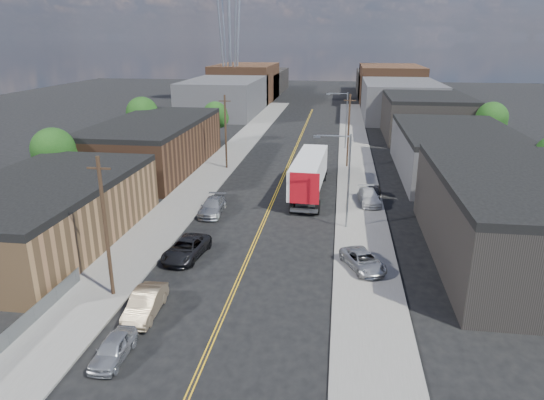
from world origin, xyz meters
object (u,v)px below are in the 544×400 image
(car_left_a, at_px, (113,349))
(car_right_lot_a, at_px, (363,261))
(car_right_lot_c, at_px, (373,193))
(semi_truck, at_px, (310,170))
(car_ahead_truck, at_px, (318,173))
(car_left_c, at_px, (186,249))
(car_left_d, at_px, (213,206))
(car_right_lot_b, at_px, (369,197))
(car_left_b, at_px, (145,303))

(car_left_a, height_order, car_right_lot_a, car_right_lot_a)
(car_right_lot_c, bearing_deg, car_left_a, -110.93)
(semi_truck, distance_m, car_ahead_truck, 6.15)
(semi_truck, xyz_separation_m, car_right_lot_c, (7.21, -2.20, -1.74))
(car_right_lot_a, bearing_deg, car_left_c, 153.75)
(car_left_a, distance_m, car_left_d, 23.85)
(car_right_lot_b, distance_m, car_ahead_truck, 11.41)
(car_left_c, xyz_separation_m, car_right_lot_c, (16.00, 17.27, 0.07))
(car_left_a, bearing_deg, car_right_lot_c, 62.69)
(car_left_c, xyz_separation_m, car_ahead_truck, (9.50, 25.27, -0.13))
(car_left_c, relative_size, car_left_d, 1.04)
(car_left_b, bearing_deg, car_left_a, -92.59)
(car_right_lot_c, bearing_deg, semi_truck, 169.61)
(car_right_lot_b, bearing_deg, car_ahead_truck, 115.31)
(car_right_lot_b, height_order, car_ahead_truck, car_right_lot_b)
(car_left_a, bearing_deg, car_left_b, 90.23)
(car_left_b, distance_m, car_right_lot_a, 16.50)
(car_left_d, relative_size, car_right_lot_c, 1.32)
(car_left_c, height_order, car_right_lot_a, car_left_c)
(car_left_b, bearing_deg, car_ahead_truck, 71.80)
(car_left_d, height_order, car_right_lot_a, car_left_d)
(car_left_a, relative_size, car_left_c, 0.70)
(semi_truck, height_order, car_right_lot_a, semi_truck)
(semi_truck, bearing_deg, car_right_lot_b, -27.62)
(car_left_a, xyz_separation_m, car_right_lot_c, (16.00, 30.68, 0.17))
(car_left_d, bearing_deg, car_right_lot_c, 20.17)
(car_left_a, bearing_deg, car_left_c, 90.23)
(car_left_d, distance_m, car_right_lot_a, 18.28)
(car_right_lot_c, relative_size, car_ahead_truck, 0.87)
(car_left_b, distance_m, car_right_lot_b, 28.77)
(car_left_c, xyz_separation_m, car_right_lot_b, (15.45, 15.53, 0.10))
(car_left_b, height_order, car_right_lot_b, car_right_lot_b)
(car_right_lot_a, xyz_separation_m, car_right_lot_b, (1.23, 15.90, 0.06))
(car_left_c, distance_m, car_right_lot_b, 21.91)
(semi_truck, bearing_deg, car_left_b, -104.34)
(car_left_a, distance_m, car_left_b, 4.68)
(car_ahead_truck, bearing_deg, car_right_lot_a, -78.97)
(car_left_d, xyz_separation_m, car_ahead_truck, (10.03, 14.83, -0.13))
(semi_truck, xyz_separation_m, car_ahead_truck, (0.71, 5.80, -1.93))
(car_right_lot_a, bearing_deg, car_left_a, -162.25)
(semi_truck, relative_size, car_right_lot_c, 4.28)
(semi_truck, bearing_deg, car_left_d, -132.91)
(car_ahead_truck, bearing_deg, car_left_b, -105.03)
(car_right_lot_c, bearing_deg, car_left_d, -150.92)
(car_right_lot_a, xyz_separation_m, car_right_lot_c, (1.78, 17.63, 0.03))
(semi_truck, relative_size, car_left_d, 3.25)
(car_left_b, height_order, car_left_d, car_left_b)
(semi_truck, xyz_separation_m, car_left_d, (-9.32, -9.04, -1.81))
(car_ahead_truck, bearing_deg, semi_truck, -96.41)
(car_left_d, distance_m, car_ahead_truck, 17.91)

